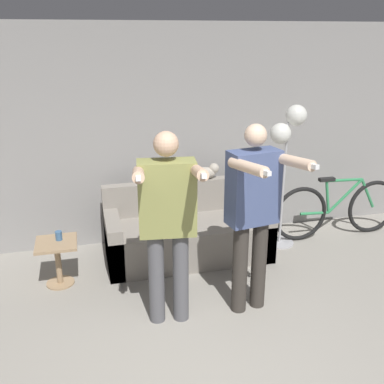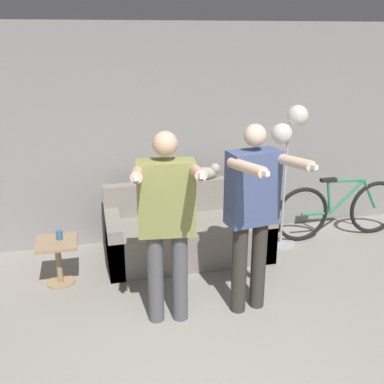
# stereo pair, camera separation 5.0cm
# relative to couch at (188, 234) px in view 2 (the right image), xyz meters

# --- Properties ---
(wall_back) EXTENTS (10.00, 0.05, 2.60)m
(wall_back) POSITION_rel_couch_xyz_m (-0.27, 0.60, 1.02)
(wall_back) COLOR gray
(wall_back) RESTS_ON ground_plane
(couch) EXTENTS (1.85, 0.81, 0.83)m
(couch) POSITION_rel_couch_xyz_m (0.00, 0.00, 0.00)
(couch) COLOR gray
(couch) RESTS_ON ground_plane
(person_left) EXTENTS (0.61, 0.72, 1.74)m
(person_left) POSITION_rel_couch_xyz_m (-0.45, -1.19, 0.74)
(person_left) COLOR #56565B
(person_left) RESTS_ON ground_plane
(person_right) EXTENTS (0.59, 0.73, 1.76)m
(person_right) POSITION_rel_couch_xyz_m (0.31, -1.19, 0.75)
(person_right) COLOR #38332D
(person_right) RESTS_ON ground_plane
(cat) EXTENTS (0.42, 0.15, 0.18)m
(cat) POSITION_rel_couch_xyz_m (0.30, 0.30, 0.63)
(cat) COLOR #B7AD9E
(cat) RESTS_ON couch
(floor_lamp) EXTENTS (0.42, 0.35, 1.71)m
(floor_lamp) POSITION_rel_couch_xyz_m (1.20, 0.03, 1.06)
(floor_lamp) COLOR #B2B2B7
(floor_lamp) RESTS_ON ground_plane
(side_table) EXTENTS (0.41, 0.41, 0.48)m
(side_table) POSITION_rel_couch_xyz_m (-1.43, -0.29, 0.06)
(side_table) COLOR #A38460
(side_table) RESTS_ON ground_plane
(cup) EXTENTS (0.07, 0.07, 0.09)m
(cup) POSITION_rel_couch_xyz_m (-1.40, -0.25, 0.25)
(cup) COLOR #3D6693
(cup) RESTS_ON side_table
(bicycle) EXTENTS (1.73, 0.07, 0.80)m
(bicycle) POSITION_rel_couch_xyz_m (1.97, 0.06, 0.09)
(bicycle) COLOR black
(bicycle) RESTS_ON ground_plane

